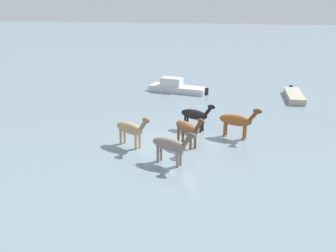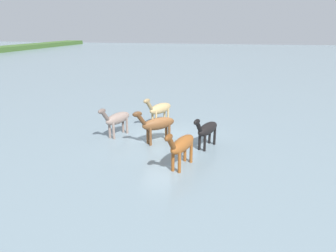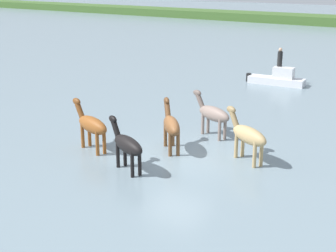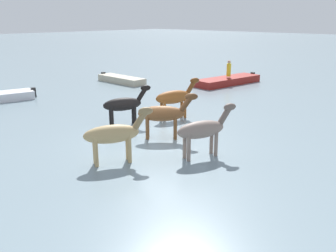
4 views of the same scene
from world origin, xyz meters
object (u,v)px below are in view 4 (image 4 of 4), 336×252
object	(u,v)px
horse_rear_stallion	(203,129)
boat_skiff_near	(228,82)
horse_pinto_flank	(175,97)
boat_tender_starboard	(121,80)
horse_dark_mare	(163,114)
horse_dun_straggler	(114,134)
horse_mid_herd	(124,104)
person_helmsman_aft	(229,69)

from	to	relation	value
horse_rear_stallion	boat_skiff_near	xyz separation A→B (m)	(-12.97, -7.74, -0.85)
horse_pinto_flank	boat_tender_starboard	size ratio (longest dim) A/B	0.55
horse_dark_mare	boat_skiff_near	world-z (taller)	horse_dark_mare
horse_dun_straggler	horse_mid_herd	bearing A→B (deg)	73.66
horse_rear_stallion	horse_mid_herd	bearing A→B (deg)	103.48
horse_dark_mare	horse_dun_straggler	xyz separation A→B (m)	(3.07, 0.62, -0.01)
horse_dark_mare	person_helmsman_aft	size ratio (longest dim) A/B	1.73
horse_mid_herd	boat_tender_starboard	world-z (taller)	horse_mid_herd
horse_pinto_flank	boat_skiff_near	distance (m)	10.41
horse_mid_herd	boat_tender_starboard	distance (m)	11.52
person_helmsman_aft	horse_pinto_flank	bearing A→B (deg)	19.30
horse_dark_mare	horse_pinto_flank	distance (m)	3.21
horse_pinto_flank	boat_tender_starboard	xyz separation A→B (m)	(-4.64, -9.85, -0.91)
horse_dun_straggler	boat_skiff_near	size ratio (longest dim) A/B	0.39
horse_mid_herd	boat_skiff_near	size ratio (longest dim) A/B	0.38
horse_dark_mare	horse_rear_stallion	world-z (taller)	horse_dark_mare
horse_pinto_flank	person_helmsman_aft	size ratio (longest dim) A/B	2.10
horse_mid_herd	boat_skiff_near	distance (m)	12.61
horse_rear_stallion	horse_pinto_flank	world-z (taller)	horse_pinto_flank
person_helmsman_aft	boat_skiff_near	bearing A→B (deg)	-140.61
boat_skiff_near	person_helmsman_aft	distance (m)	1.00
horse_rear_stallion	person_helmsman_aft	bearing A→B (deg)	51.49
horse_pinto_flank	person_helmsman_aft	bearing A→B (deg)	36.48
horse_dark_mare	boat_tender_starboard	world-z (taller)	horse_dark_mare
horse_mid_herd	boat_skiff_near	world-z (taller)	horse_mid_herd
horse_dark_mare	boat_tender_starboard	size ratio (longest dim) A/B	0.45
horse_dark_mare	horse_pinto_flank	bearing A→B (deg)	80.13
horse_dark_mare	boat_tender_starboard	bearing A→B (deg)	104.19
horse_rear_stallion	person_helmsman_aft	xyz separation A→B (m)	(-12.85, -7.65, 0.13)
horse_pinto_flank	horse_dun_straggler	size ratio (longest dim) A/B	1.07
boat_tender_starboard	horse_rear_stallion	bearing A→B (deg)	-28.94
boat_tender_starboard	horse_mid_herd	bearing A→B (deg)	-38.58
horse_rear_stallion	boat_skiff_near	size ratio (longest dim) A/B	0.40
boat_skiff_near	horse_dun_straggler	bearing A→B (deg)	27.80
horse_dun_straggler	horse_dark_mare	bearing A→B (deg)	39.30
horse_dark_mare	horse_rear_stallion	distance (m)	2.54
horse_mid_herd	horse_pinto_flank	xyz separation A→B (m)	(-2.54, 0.88, 0.07)
boat_skiff_near	person_helmsman_aft	size ratio (longest dim) A/B	5.05
horse_dun_straggler	boat_skiff_near	bearing A→B (deg)	48.64
boat_tender_starboard	person_helmsman_aft	xyz separation A→B (m)	(-5.02, 6.47, 1.00)
horse_dark_mare	horse_rear_stallion	bearing A→B (deg)	-55.70
person_helmsman_aft	horse_mid_herd	bearing A→B (deg)	11.59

